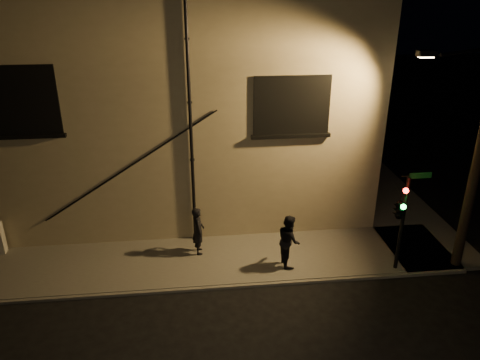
{
  "coord_description": "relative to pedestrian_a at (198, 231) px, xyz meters",
  "views": [
    {
      "loc": [
        -1.83,
        -12.07,
        8.96
      ],
      "look_at": [
        -0.28,
        1.8,
        2.87
      ],
      "focal_mm": 35.0,
      "sensor_mm": 36.0,
      "label": 1
    }
  ],
  "objects": [
    {
      "name": "ground",
      "position": [
        1.7,
        -1.97,
        -0.98
      ],
      "size": [
        90.0,
        90.0,
        0.0
      ],
      "primitive_type": "plane",
      "color": "black"
    },
    {
      "name": "sidewalk",
      "position": [
        2.92,
        2.42,
        -0.92
      ],
      "size": [
        21.0,
        16.0,
        0.12
      ],
      "color": "#57544E",
      "rests_on": "ground"
    },
    {
      "name": "building",
      "position": [
        -1.3,
        7.03,
        3.43
      ],
      "size": [
        16.2,
        12.23,
        8.8
      ],
      "color": "tan",
      "rests_on": "ground"
    },
    {
      "name": "pedestrian_a",
      "position": [
        0.0,
        0.0,
        0.0
      ],
      "size": [
        0.46,
        0.65,
        1.71
      ],
      "primitive_type": "imported",
      "rotation": [
        0.0,
        0.0,
        1.65
      ],
      "color": "black",
      "rests_on": "sidewalk"
    },
    {
      "name": "pedestrian_b",
      "position": [
        2.94,
        -1.03,
        0.04
      ],
      "size": [
        0.74,
        0.92,
        1.79
      ],
      "primitive_type": "imported",
      "rotation": [
        0.0,
        0.0,
        1.64
      ],
      "color": "black",
      "rests_on": "sidewalk"
    },
    {
      "name": "traffic_signal",
      "position": [
        6.22,
        -1.78,
        1.42
      ],
      "size": [
        1.27,
        1.99,
        3.38
      ],
      "color": "black",
      "rests_on": "sidewalk"
    },
    {
      "name": "streetlamp_pole",
      "position": [
        8.45,
        -1.6,
        2.98
      ],
      "size": [
        2.03,
        1.4,
        7.5
      ],
      "color": "black",
      "rests_on": "ground"
    }
  ]
}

